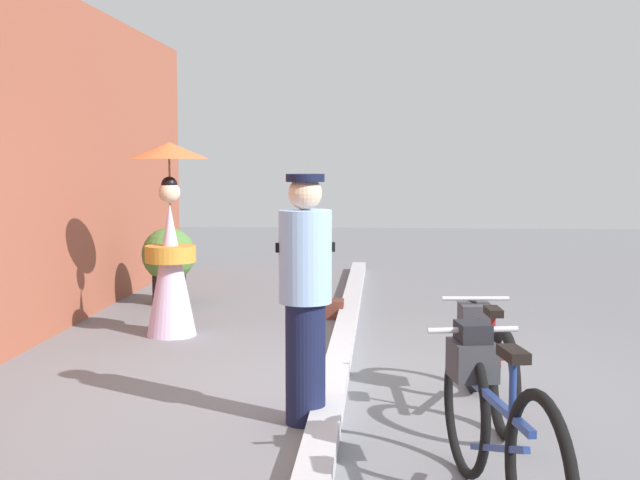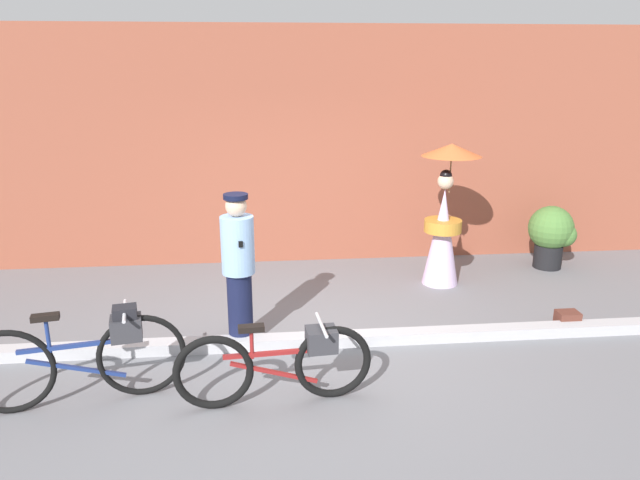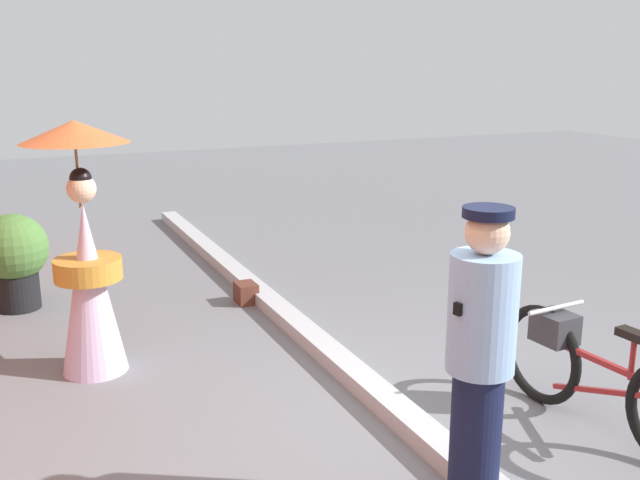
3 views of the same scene
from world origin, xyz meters
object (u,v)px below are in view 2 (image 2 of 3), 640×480
object	(u,v)px
person_officer	(238,267)
potted_plant_by_door	(552,233)
backpack_on_pavement	(568,320)
bicycle_near_officer	(86,355)
bicycle_far_side	(281,362)
person_with_parasol	(444,216)

from	to	relation	value
person_officer	potted_plant_by_door	xyz separation A→B (m)	(4.37, 2.01, -0.34)
potted_plant_by_door	backpack_on_pavement	xyz separation A→B (m)	(-0.75, -2.00, -0.42)
bicycle_near_officer	bicycle_far_side	size ratio (longest dim) A/B	1.06
bicycle_far_side	potted_plant_by_door	xyz separation A→B (m)	(3.99, 3.20, 0.13)
bicycle_near_officer	bicycle_far_side	xyz separation A→B (m)	(1.67, -0.17, -0.07)
person_with_parasol	bicycle_near_officer	bearing A→B (deg)	-146.62
bicycle_near_officer	potted_plant_by_door	bearing A→B (deg)	28.20
bicycle_near_officer	bicycle_far_side	world-z (taller)	bicycle_near_officer
bicycle_near_officer	person_with_parasol	size ratio (longest dim) A/B	0.98
bicycle_near_officer	person_with_parasol	world-z (taller)	person_with_parasol
bicycle_far_side	person_with_parasol	distance (m)	3.59
person_officer	potted_plant_by_door	world-z (taller)	person_officer
bicycle_far_side	backpack_on_pavement	size ratio (longest dim) A/B	7.12
person_officer	backpack_on_pavement	bearing A→B (deg)	0.10
person_officer	potted_plant_by_door	size ratio (longest dim) A/B	1.78
bicycle_far_side	person_officer	size ratio (longest dim) A/B	1.06
potted_plant_by_door	bicycle_far_side	bearing A→B (deg)	-141.28
potted_plant_by_door	backpack_on_pavement	world-z (taller)	potted_plant_by_door
potted_plant_by_door	person_with_parasol	bearing A→B (deg)	-165.38
bicycle_far_side	person_with_parasol	world-z (taller)	person_with_parasol
person_with_parasol	backpack_on_pavement	bearing A→B (deg)	-57.19
backpack_on_pavement	bicycle_near_officer	bearing A→B (deg)	-168.11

